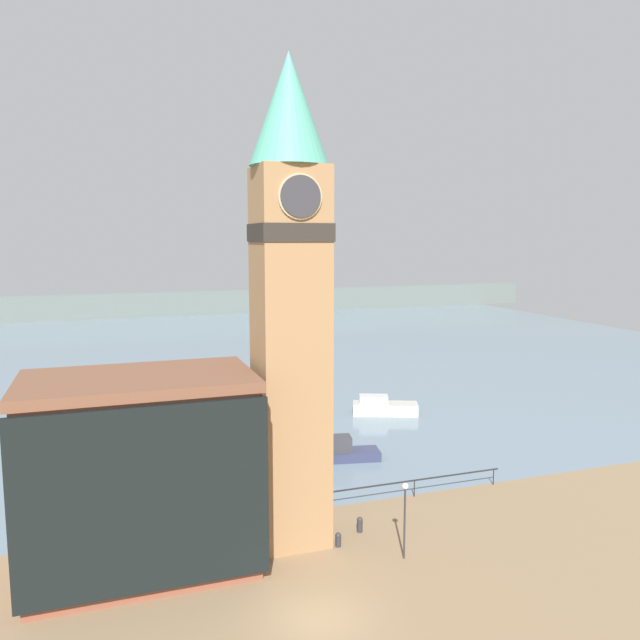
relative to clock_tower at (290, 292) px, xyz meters
name	(u,v)px	position (x,y,z in m)	size (l,w,h in m)	color
ground_plane	(319,619)	(-0.94, -7.23, -13.36)	(160.00, 160.00, 0.00)	#846B4C
water	(165,348)	(-0.94, 63.06, -13.36)	(160.00, 120.00, 0.00)	slate
far_shoreline	(147,305)	(-0.94, 103.06, -10.86)	(180.00, 3.00, 5.00)	slate
pier_railing	(414,482)	(8.85, 2.81, -12.40)	(12.20, 0.08, 1.09)	#232328
clock_tower	(290,292)	(0.00, 0.00, 0.00)	(4.02, 4.02, 25.15)	#9E754C
pier_building	(141,473)	(-7.67, -0.50, -8.54)	(10.94, 6.76, 9.61)	brown
boat_near	(345,451)	(7.11, 10.41, -12.73)	(4.84, 2.70, 1.78)	#333856
boat_far	(383,407)	(14.78, 20.28, -12.67)	(6.21, 3.96, 1.79)	#B7B2A8
mooring_bollard_near	(338,539)	(2.07, -1.62, -12.95)	(0.32, 0.32, 0.76)	#2D2D33
mooring_bollard_far	(360,524)	(3.77, -0.48, -12.89)	(0.33, 0.33, 0.86)	#2D2D33
lamp_post	(405,506)	(4.78, -3.87, -10.58)	(0.32, 0.32, 3.98)	#2D2D33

